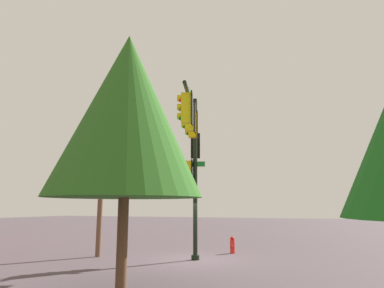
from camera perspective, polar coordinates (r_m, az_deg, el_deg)
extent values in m
plane|color=#493E43|center=(16.10, 0.56, -18.67)|extent=(120.00, 120.00, 0.00)
cylinder|color=black|center=(15.99, 0.53, -5.34)|extent=(0.20, 0.20, 7.45)
cylinder|color=black|center=(16.08, 0.56, -18.31)|extent=(0.36, 0.36, 0.20)
cylinder|color=black|center=(14.28, -0.23, 6.99)|extent=(4.47, 1.43, 0.14)
cylinder|color=black|center=(15.36, 0.21, 3.80)|extent=(2.05, 0.67, 1.07)
cube|color=#E5B40D|center=(15.03, 0.12, 3.14)|extent=(0.42, 0.44, 1.10)
cube|color=black|center=(15.03, 0.88, 3.14)|extent=(0.43, 0.18, 1.22)
sphere|color=#FF2018|center=(15.13, -0.64, 4.38)|extent=(0.22, 0.22, 0.22)
cylinder|color=#E5B40D|center=(15.14, -0.87, 4.56)|extent=(0.26, 0.21, 0.23)
sphere|color=#855607|center=(15.04, -0.64, 3.13)|extent=(0.22, 0.22, 0.22)
cylinder|color=#E5B40D|center=(15.06, -0.87, 3.31)|extent=(0.26, 0.21, 0.23)
sphere|color=#0B621E|center=(14.97, -0.65, 1.86)|extent=(0.22, 0.22, 0.22)
cylinder|color=#E5B40D|center=(14.98, -0.88, 2.05)|extent=(0.26, 0.21, 0.23)
cube|color=yellow|center=(13.76, -0.36, 4.42)|extent=(0.41, 0.43, 1.10)
cube|color=black|center=(13.74, 0.47, 4.44)|extent=(0.43, 0.16, 1.22)
sphere|color=#FF2018|center=(13.87, -1.19, 5.76)|extent=(0.22, 0.22, 0.22)
cylinder|color=yellow|center=(13.89, -1.43, 5.94)|extent=(0.26, 0.20, 0.23)
sphere|color=#855607|center=(13.78, -1.19, 4.40)|extent=(0.22, 0.22, 0.22)
cylinder|color=yellow|center=(13.80, -1.44, 4.59)|extent=(0.26, 0.20, 0.23)
sphere|color=#0B621E|center=(13.70, -1.20, 3.02)|extent=(0.22, 0.22, 0.22)
cylinder|color=yellow|center=(13.71, -1.45, 3.22)|extent=(0.26, 0.20, 0.23)
cube|color=#ECB210|center=(12.49, -0.94, 5.96)|extent=(0.41, 0.44, 1.10)
cube|color=black|center=(12.48, -0.02, 5.98)|extent=(0.43, 0.17, 1.22)
sphere|color=#FF2018|center=(12.61, -1.85, 7.42)|extent=(0.22, 0.22, 0.22)
cylinder|color=#ECB210|center=(12.63, -2.12, 7.63)|extent=(0.26, 0.20, 0.23)
sphere|color=#855607|center=(12.51, -1.86, 5.94)|extent=(0.22, 0.22, 0.22)
cylinder|color=#ECB210|center=(12.53, -2.13, 6.15)|extent=(0.26, 0.20, 0.23)
sphere|color=#0B621E|center=(12.42, -1.87, 4.43)|extent=(0.22, 0.22, 0.22)
cylinder|color=#ECB210|center=(12.44, -2.14, 4.65)|extent=(0.26, 0.20, 0.23)
cube|color=#E4B510|center=(16.53, 0.62, -0.41)|extent=(0.44, 0.41, 1.10)
cube|color=black|center=(16.33, 0.57, -0.28)|extent=(0.16, 0.43, 1.22)
sphere|color=#FF2018|center=(16.79, 0.67, 0.62)|extent=(0.22, 0.22, 0.22)
cylinder|color=#E4B510|center=(16.86, 0.69, 0.75)|extent=(0.20, 0.26, 0.23)
sphere|color=#855607|center=(16.73, 0.68, -0.52)|extent=(0.22, 0.22, 0.22)
cylinder|color=#E4B510|center=(16.79, 0.69, -0.39)|extent=(0.20, 0.26, 0.23)
sphere|color=#0B621E|center=(16.67, 0.68, -1.67)|extent=(0.22, 0.22, 0.22)
cylinder|color=#E4B510|center=(16.74, 0.69, -1.54)|extent=(0.20, 0.26, 0.23)
cube|color=yellow|center=(16.04, -0.72, -4.79)|extent=(0.41, 0.44, 1.10)
cube|color=black|center=(16.02, 0.00, -4.78)|extent=(0.43, 0.16, 1.22)
sphere|color=#FF2018|center=(16.10, -1.43, -3.59)|extent=(0.22, 0.22, 0.22)
cylinder|color=yellow|center=(16.11, -1.64, -3.41)|extent=(0.26, 0.20, 0.23)
sphere|color=#855607|center=(16.06, -1.43, -4.79)|extent=(0.22, 0.22, 0.22)
cylinder|color=yellow|center=(16.07, -1.64, -4.62)|extent=(0.26, 0.20, 0.23)
sphere|color=#0B621E|center=(16.03, -1.44, -6.00)|extent=(0.22, 0.22, 0.22)
cylinder|color=yellow|center=(16.04, -1.65, -5.83)|extent=(0.26, 0.20, 0.23)
cube|color=white|center=(14.16, -0.32, 8.43)|extent=(0.91, 0.28, 0.26)
cube|color=#1C702A|center=(14.16, -0.32, 8.43)|extent=(0.87, 0.28, 0.22)
cube|color=white|center=(16.05, 0.53, -3.35)|extent=(0.28, 0.91, 0.26)
cube|color=#126C26|center=(16.05, 0.53, -3.35)|extent=(0.28, 0.87, 0.22)
cylinder|color=brown|center=(17.56, -14.76, -4.87)|extent=(0.25, 0.25, 7.81)
cube|color=brown|center=(18.16, -14.28, 5.56)|extent=(0.33, 1.80, 0.12)
cylinder|color=red|center=(18.32, 6.72, -16.57)|extent=(0.24, 0.24, 0.65)
sphere|color=red|center=(18.28, 6.69, -15.34)|extent=(0.22, 0.22, 0.22)
cylinder|color=red|center=(18.17, 6.59, -16.52)|extent=(0.12, 0.10, 0.10)
cylinder|color=brown|center=(10.23, -11.52, -15.95)|extent=(0.31, 0.31, 2.58)
cone|color=#2B601D|center=(10.55, -10.77, 5.08)|extent=(4.53, 4.53, 5.03)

